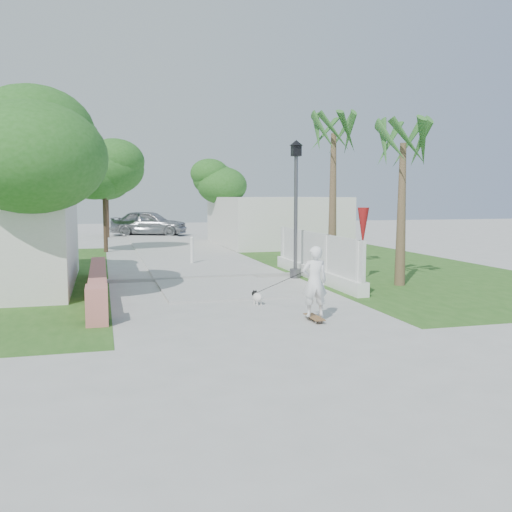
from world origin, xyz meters
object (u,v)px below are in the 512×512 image
object	(u,v)px
parked_car	(149,223)
street_lamp	(296,203)
skateboarder	(287,283)
bollard	(192,250)
dog	(257,297)
patio_umbrella	(363,227)

from	to	relation	value
parked_car	street_lamp	bearing A→B (deg)	-151.36
street_lamp	skateboarder	bearing A→B (deg)	-110.91
bollard	dog	xyz separation A→B (m)	(0.30, -8.58, -0.40)
street_lamp	dog	size ratio (longest dim) A/B	8.87
patio_umbrella	parked_car	world-z (taller)	patio_umbrella
bollard	parked_car	xyz separation A→B (m)	(-0.29, 16.95, 0.28)
dog	street_lamp	bearing A→B (deg)	50.38
street_lamp	parked_car	distance (m)	21.71
street_lamp	dog	world-z (taller)	street_lamp
patio_umbrella	parked_car	xyz separation A→B (m)	(-4.89, 22.45, -0.83)
skateboarder	bollard	bearing A→B (deg)	-81.57
bollard	dog	distance (m)	8.60
bollard	dog	world-z (taller)	bollard
bollard	patio_umbrella	world-z (taller)	patio_umbrella
street_lamp	bollard	world-z (taller)	street_lamp
patio_umbrella	skateboarder	xyz separation A→B (m)	(-3.95, -4.36, -0.98)
dog	bollard	bearing A→B (deg)	82.85
patio_umbrella	parked_car	bearing A→B (deg)	102.29
skateboarder	dog	size ratio (longest dim) A/B	5.33
street_lamp	patio_umbrella	bearing A→B (deg)	-27.76
street_lamp	bollard	xyz separation A→B (m)	(-2.70, 4.50, -1.84)
bollard	skateboarder	size ratio (longest dim) A/B	0.41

